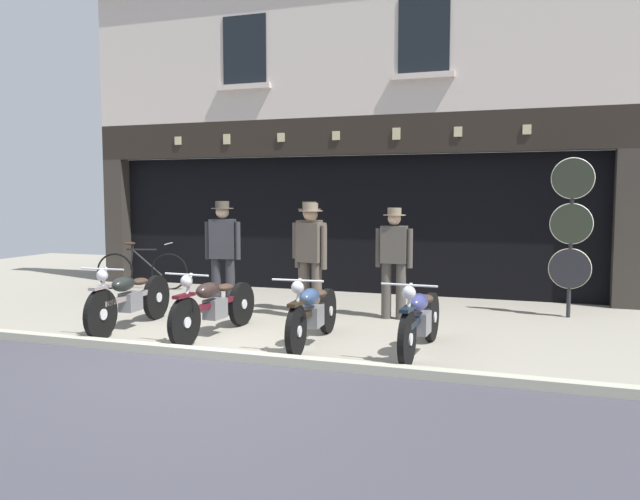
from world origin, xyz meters
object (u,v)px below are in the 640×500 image
(motorcycle_center_left, at_px, (214,305))
(shopkeeper_center, at_px, (311,254))
(assistant_far_right, at_px, (309,251))
(tyre_sign_pole, at_px, (571,226))
(motorcycle_center, at_px, (313,312))
(leaning_bicycle, at_px, (142,270))
(salesman_left, at_px, (223,252))
(advert_board_near, at_px, (252,209))
(motorcycle_left, at_px, (130,298))
(salesman_right, at_px, (394,258))
(motorcycle_center_right, at_px, (420,318))

(motorcycle_center_left, height_order, shopkeeper_center, shopkeeper_center)
(shopkeeper_center, distance_m, assistant_far_right, 0.52)
(tyre_sign_pole, bearing_deg, motorcycle_center, -136.97)
(leaning_bicycle, bearing_deg, salesman_left, 40.72)
(motorcycle_center_left, relative_size, assistant_far_right, 1.15)
(motorcycle_center_left, xyz_separation_m, advert_board_near, (-1.46, 4.31, 1.17))
(motorcycle_left, bearing_deg, assistant_far_right, -138.35)
(salesman_left, height_order, salesman_right, salesman_left)
(motorcycle_center_left, xyz_separation_m, salesman_right, (1.99, 1.91, 0.51))
(tyre_sign_pole, xyz_separation_m, leaning_bicycle, (-7.84, 0.35, -1.01))
(motorcycle_center_left, bearing_deg, leaning_bicycle, -40.33)
(salesman_left, bearing_deg, advert_board_near, -85.90)
(motorcycle_left, height_order, assistant_far_right, assistant_far_right)
(motorcycle_center, height_order, motorcycle_center_right, motorcycle_center_right)
(motorcycle_center_left, height_order, assistant_far_right, assistant_far_right)
(assistant_far_right, bearing_deg, motorcycle_center_right, 133.01)
(shopkeeper_center, distance_m, salesman_right, 1.25)
(salesman_left, height_order, tyre_sign_pole, tyre_sign_pole)
(motorcycle_left, height_order, salesman_right, salesman_right)
(assistant_far_right, relative_size, leaning_bicycle, 0.99)
(salesman_right, relative_size, leaning_bicycle, 0.95)
(motorcycle_left, bearing_deg, shopkeeper_center, -148.81)
(assistant_far_right, xyz_separation_m, tyre_sign_pole, (3.87, 0.88, 0.42))
(salesman_left, xyz_separation_m, advert_board_near, (-0.88, 2.92, 0.60))
(assistant_far_right, xyz_separation_m, advert_board_near, (-2.08, 2.32, 0.60))
(motorcycle_center, xyz_separation_m, assistant_far_right, (-0.77, 2.02, 0.57))
(motorcycle_center_right, bearing_deg, advert_board_near, -43.67)
(assistant_far_right, height_order, advert_board_near, advert_board_near)
(salesman_right, relative_size, assistant_far_right, 0.95)
(assistant_far_right, bearing_deg, shopkeeper_center, 108.87)
(advert_board_near, height_order, leaning_bicycle, advert_board_near)
(motorcycle_center_left, xyz_separation_m, motorcycle_center_right, (2.73, -0.04, 0.00))
(motorcycle_center_right, xyz_separation_m, assistant_far_right, (-2.11, 2.03, 0.57))
(motorcycle_center_right, distance_m, advert_board_near, 6.15)
(motorcycle_center_right, bearing_deg, motorcycle_center_left, 1.45)
(motorcycle_left, bearing_deg, leaning_bicycle, -61.47)
(motorcycle_center_left, xyz_separation_m, tyre_sign_pole, (4.49, 2.86, 0.98))
(motorcycle_center_right, height_order, leaning_bicycle, leaning_bicycle)
(shopkeeper_center, bearing_deg, motorcycle_center_right, 154.88)
(salesman_left, distance_m, leaning_bicycle, 3.37)
(tyre_sign_pole, bearing_deg, motorcycle_center_left, -147.48)
(assistant_far_right, bearing_deg, tyre_sign_pole, -170.39)
(salesman_right, bearing_deg, assistant_far_right, -5.64)
(salesman_left, bearing_deg, motorcycle_center_left, 100.47)
(motorcycle_left, relative_size, assistant_far_right, 1.17)
(motorcycle_left, bearing_deg, advert_board_near, -91.94)
(assistant_far_right, distance_m, advert_board_near, 3.17)
(tyre_sign_pole, relative_size, advert_board_near, 2.41)
(motorcycle_center, relative_size, motorcycle_center_right, 0.99)
(motorcycle_center_left, xyz_separation_m, shopkeeper_center, (0.81, 1.51, 0.56))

